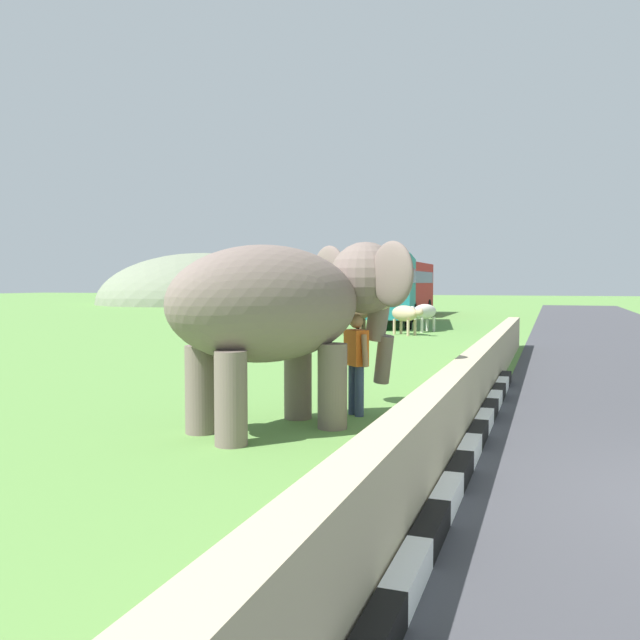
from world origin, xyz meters
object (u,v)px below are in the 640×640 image
at_px(bus_teal, 388,284).
at_px(cow_mid, 352,314).
at_px(cow_near, 424,312).
at_px(person_handler, 356,359).
at_px(bus_red, 404,284).
at_px(cow_far, 405,314).
at_px(elephant, 288,306).

height_order(bus_teal, cow_mid, bus_teal).
bearing_deg(cow_near, cow_mid, 131.23).
xyz_separation_m(person_handler, cow_mid, (16.12, 4.96, -0.06)).
bearing_deg(bus_teal, person_handler, -167.63).
bearing_deg(bus_teal, cow_mid, 179.66).
bearing_deg(bus_red, cow_near, -164.34).
bearing_deg(bus_teal, cow_far, -160.03).
distance_m(elephant, cow_mid, 17.85).
height_order(person_handler, cow_near, person_handler).
relative_size(bus_teal, cow_near, 4.89).
bearing_deg(bus_red, person_handler, -169.00).
xyz_separation_m(person_handler, cow_far, (16.45, 2.74, -0.06)).
distance_m(elephant, bus_red, 34.63).
distance_m(person_handler, bus_teal, 23.02).
relative_size(cow_near, cow_far, 1.08).
xyz_separation_m(person_handler, cow_near, (18.43, 2.33, -0.06)).
bearing_deg(cow_far, bus_teal, 19.97).
height_order(elephant, cow_mid, elephant).
bearing_deg(bus_red, cow_far, -167.49).
relative_size(elephant, cow_near, 2.10).
bearing_deg(bus_teal, bus_red, 8.02).
relative_size(elephant, bus_teal, 0.43).
height_order(bus_teal, cow_far, bus_teal).
distance_m(bus_teal, cow_near, 4.94).
bearing_deg(person_handler, cow_mid, 17.11).
height_order(bus_red, cow_mid, bus_red).
bearing_deg(cow_far, person_handler, -170.53).
relative_size(elephant, cow_far, 2.27).
distance_m(cow_near, cow_far, 2.02).
relative_size(bus_teal, cow_mid, 4.81).
distance_m(elephant, cow_far, 17.78).
bearing_deg(cow_mid, bus_teal, -0.34).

